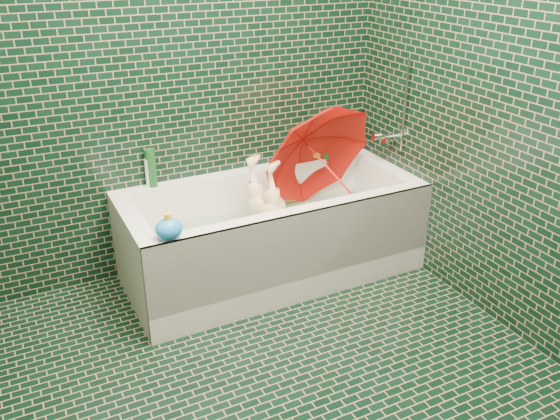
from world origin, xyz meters
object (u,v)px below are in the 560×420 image
child (271,227)px  bath_toy (169,228)px  umbrella (329,169)px  bathtub (273,242)px  rubber_duck (316,153)px

child → bath_toy: (-0.69, -0.33, 0.30)m
umbrella → child: bearing=-179.9°
bathtub → rubber_duck: rubber_duck is taller
child → umbrella: umbrella is taller
child → umbrella: bearing=71.8°
umbrella → rubber_duck: size_ratio=6.16×
rubber_duck → bath_toy: size_ratio=0.75×
rubber_duck → bath_toy: 1.33m
child → umbrella: size_ratio=1.19×
child → bath_toy: bath_toy is taller
child → rubber_duck: bearing=106.4°
bathtub → rubber_duck: 0.68m
umbrella → rubber_duck: (0.09, 0.32, -0.01)m
bathtub → bath_toy: (-0.70, -0.32, 0.40)m
bathtub → child: bathtub is taller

